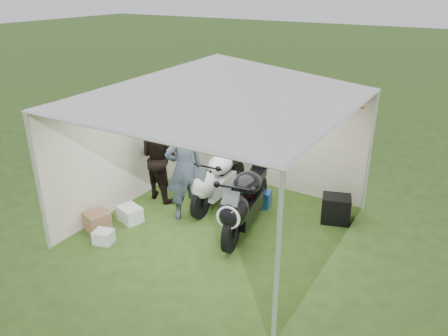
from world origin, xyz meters
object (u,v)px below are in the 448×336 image
Objects in this scene: canopy_tent at (219,81)px; motorcycle_white at (216,178)px; equipment_box at (336,209)px; person_dark_jacket at (160,157)px; crate_1 at (97,221)px; motorcycle_black at (244,200)px; paddock_stand at (260,198)px; crate_0 at (130,214)px; crate_2 at (104,237)px; person_blue_jacket at (184,169)px.

canopy_tent is 2.19m from motorcycle_white.
canopy_tent is at bearing -144.30° from equipment_box.
person_dark_jacket reaches higher than crate_1.
crate_1 is at bearing 94.65° from person_dark_jacket.
crate_1 is (-2.19, -1.27, -0.43)m from motorcycle_black.
equipment_box is (2.18, 0.55, -0.30)m from motorcycle_white.
paddock_stand is at bearing 22.23° from motorcycle_white.
motorcycle_white reaches higher than crate_0.
crate_1 is at bearing -145.45° from canopy_tent.
paddock_stand is 2.08m from person_dark_jacket.
paddock_stand is 3.02m from crate_1.
canopy_tent is 2.64× the size of motorcycle_black.
person_dark_jacket reaches higher than crate_2.
crate_1 is (-1.75, -1.20, -2.41)m from canopy_tent.
paddock_stand is (-0.18, 0.97, -0.43)m from motorcycle_black.
paddock_stand is 2.97m from crate_2.
canopy_tent is 11.48× the size of equipment_box.
motorcycle_white is 4.78× the size of crate_0.
crate_1 is at bearing -117.81° from crate_0.
crate_0 is 0.59m from crate_1.
motorcycle_black is 1.07m from paddock_stand.
person_dark_jacket is at bearing -167.61° from motorcycle_white.
equipment_box reaches higher than paddock_stand.
motorcycle_white is at bearing 136.52° from motorcycle_black.
person_blue_jacket is 5.11× the size of crate_1.
paddock_stand is at bearing 44.55° from crate_0.
motorcycle_white is at bearing 53.88° from crate_0.
motorcycle_white is 1.73m from crate_0.
paddock_stand is 2.45m from crate_0.
equipment_box is 1.19× the size of crate_0.
person_dark_jacket is at bearing -160.20° from paddock_stand.
equipment_box is (1.43, 0.19, 0.09)m from paddock_stand.
crate_0 is (-0.99, -1.36, -0.41)m from motorcycle_white.
canopy_tent is at bearing 125.47° from person_blue_jacket.
person_blue_jacket is 4.60× the size of crate_0.
crate_0 is at bearing 106.54° from person_dark_jacket.
paddock_stand is at bearing 170.78° from person_blue_jacket.
canopy_tent is 3.17m from crate_2.
crate_0 is (-1.74, -1.72, -0.02)m from paddock_stand.
motorcycle_black reaches higher than motorcycle_white.
motorcycle_black is at bearing -177.56° from person_dark_jacket.
person_blue_jacket is (0.87, -0.40, 0.10)m from person_dark_jacket.
crate_0 is 0.78m from crate_2.
paddock_stand is (0.27, 1.04, -2.42)m from canopy_tent.
equipment_box is (1.26, 1.15, -0.35)m from motorcycle_black.
crate_0 is at bearing -168.93° from motorcycle_black.
crate_0 is (-1.92, -0.75, -0.45)m from motorcycle_black.
paddock_stand is at bearing 90.00° from motorcycle_black.
crate_2 is at bearing -81.41° from crate_0.
person_dark_jacket is at bearing 166.80° from canopy_tent.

